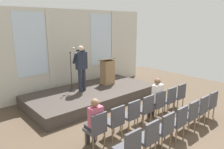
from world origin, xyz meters
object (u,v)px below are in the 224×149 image
object	(u,v)px
chair_r0_c4	(158,103)
chair_r1_c6	(209,103)
chair_r0_c5	(169,98)
speaker	(81,65)
chair_r0_c1	(115,120)
chair_r1_c4	(190,114)
audience_r0_c4	(156,96)
mic_stand	(72,83)
chair_r1_c0	(129,147)
chair_r0_c3	(145,108)
audience_r0_c0	(94,120)
chair_r1_c5	(200,108)
chair_r1_c2	(164,128)
chair_r1_c1	(148,137)
chair_r0_c0	(97,127)
lectern	(107,72)
chair_r0_c6	(179,94)
chair_r1_c3	(178,120)
chair_r0_c2	(131,113)

from	to	relation	value
chair_r0_c4	chair_r1_c6	xyz separation A→B (m)	(1.24, -1.12, 0.00)
chair_r0_c5	speaker	bearing A→B (deg)	118.11
chair_r0_c1	chair_r1_c4	distance (m)	2.17
audience_r0_c4	chair_r1_c4	size ratio (longest dim) A/B	1.44
mic_stand	chair_r1_c0	distance (m)	4.52
chair_r0_c3	chair_r0_c4	bearing A→B (deg)	0.00
audience_r0_c4	speaker	bearing A→B (deg)	108.43
audience_r0_c0	chair_r1_c5	world-z (taller)	audience_r0_c0
audience_r0_c0	chair_r1_c2	xyz separation A→B (m)	(1.24, -1.20, -0.18)
chair_r0_c1	chair_r1_c6	distance (m)	3.30
chair_r1_c0	audience_r0_c0	bearing A→B (deg)	90.00
audience_r0_c0	chair_r1_c1	xyz separation A→B (m)	(0.62, -1.20, -0.18)
speaker	audience_r0_c4	bearing A→B (deg)	-71.57
chair_r1_c2	speaker	bearing A→B (deg)	86.02
mic_stand	chair_r0_c0	world-z (taller)	mic_stand
chair_r0_c3	chair_r1_c5	bearing A→B (deg)	-42.06
lectern	chair_r1_c6	bearing A→B (deg)	-78.68
speaker	chair_r1_c6	world-z (taller)	speaker
chair_r0_c3	chair_r1_c2	xyz separation A→B (m)	(-0.62, -1.12, 0.00)
chair_r0_c6	chair_r1_c2	distance (m)	2.72
chair_r0_c3	chair_r0_c4	size ratio (longest dim) A/B	1.00
chair_r1_c3	chair_r1_c6	bearing A→B (deg)	0.00
mic_stand	audience_r0_c0	size ratio (longest dim) A/B	1.21
mic_stand	chair_r0_c2	world-z (taller)	mic_stand
speaker	chair_r1_c2	size ratio (longest dim) A/B	1.90
chair_r0_c5	chair_r1_c6	xyz separation A→B (m)	(0.62, -1.12, 0.00)
chair_r0_c5	chair_r1_c2	xyz separation A→B (m)	(-1.86, -1.12, 0.00)
chair_r1_c2	chair_r1_c3	bearing A→B (deg)	0.00
audience_r0_c0	chair_r1_c1	distance (m)	1.37
chair_r0_c2	chair_r0_c4	size ratio (longest dim) A/B	1.00
speaker	chair_r1_c6	xyz separation A→B (m)	(2.20, -4.08, -0.93)
audience_r0_c0	chair_r0_c5	bearing A→B (deg)	-1.54
speaker	audience_r0_c0	distance (m)	3.34
mic_stand	chair_r1_c3	size ratio (longest dim) A/B	1.65
audience_r0_c0	speaker	bearing A→B (deg)	62.03
audience_r0_c4	chair_r0_c1	bearing A→B (deg)	-177.55
chair_r0_c0	chair_r0_c4	world-z (taller)	same
chair_r0_c5	chair_r1_c3	size ratio (longest dim) A/B	1.00
mic_stand	chair_r0_c2	distance (m)	3.23
chair_r0_c4	chair_r1_c4	distance (m)	1.12
chair_r0_c4	mic_stand	bearing A→B (deg)	111.39
chair_r0_c5	chair_r0_c6	size ratio (longest dim) A/B	1.00
audience_r0_c0	chair_r1_c3	bearing A→B (deg)	-32.88
audience_r0_c4	chair_r1_c0	world-z (taller)	audience_r0_c4
mic_stand	lectern	size ratio (longest dim) A/B	1.34
lectern	chair_r0_c0	world-z (taller)	lectern
chair_r0_c0	audience_r0_c4	distance (m)	2.49
chair_r0_c0	lectern	bearing A→B (deg)	46.12
chair_r0_c4	chair_r1_c3	xyz separation A→B (m)	(-0.62, -1.12, 0.00)
chair_r0_c3	chair_r1_c3	bearing A→B (deg)	-90.00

